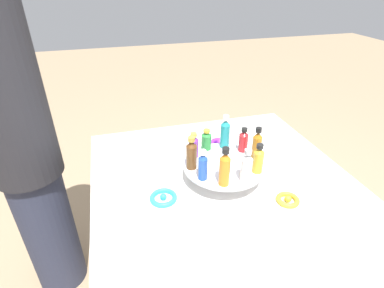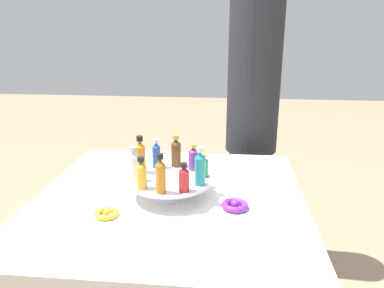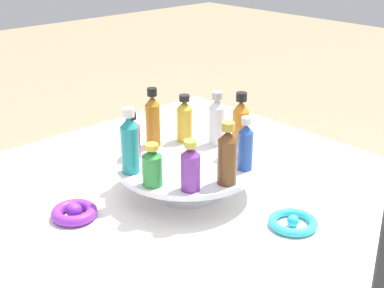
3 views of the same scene
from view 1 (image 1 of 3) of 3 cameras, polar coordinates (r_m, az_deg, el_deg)
party_table at (r=1.45m, az=5.09°, el=-18.65°), size 1.00×1.00×0.76m
display_stand at (r=1.16m, az=6.04°, el=-4.55°), size 0.31×0.31×0.07m
bottle_gold at (r=1.10m, az=12.52°, el=-2.87°), size 0.04×0.04×0.11m
bottle_amber at (r=1.16m, az=12.24°, el=-0.27°), size 0.03×0.03×0.14m
bottle_red at (r=1.22m, az=9.76°, el=0.66°), size 0.04×0.04×0.10m
bottle_teal at (r=1.22m, az=6.32°, el=2.13°), size 0.04×0.04×0.14m
bottle_green at (r=1.22m, az=2.75°, el=0.75°), size 0.04×0.04×0.09m
bottle_purple at (r=1.16m, az=0.30°, el=-0.36°), size 0.04×0.04×0.10m
bottle_brown at (r=1.09m, az=-0.09°, el=-1.91°), size 0.04×0.04×0.13m
bottle_blue at (r=1.04m, az=2.08°, el=-4.20°), size 0.03×0.03×0.12m
bottle_orange at (r=1.01m, az=6.23°, el=-4.59°), size 0.04×0.04×0.15m
bottle_clear at (r=1.04m, az=10.34°, el=-4.37°), size 0.04×0.04×0.13m
ribbon_bow_gold at (r=1.13m, az=17.79°, el=-10.05°), size 0.08×0.08×0.02m
ribbon_bow_purple at (r=1.40m, az=5.27°, el=0.09°), size 0.09×0.09×0.03m
ribbon_bow_teal at (r=1.09m, az=-5.47°, el=-10.11°), size 0.10×0.10×0.02m
person_figure at (r=1.43m, az=-29.79°, el=-0.20°), size 0.28×0.28×1.66m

